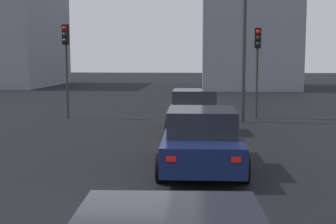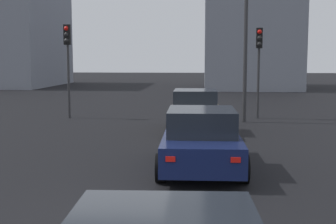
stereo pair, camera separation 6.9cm
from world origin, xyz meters
name	(u,v)px [view 2 (the right image)]	position (x,y,z in m)	size (l,w,h in m)	color
car_beige_left_lead	(195,112)	(9.58, -1.51, 0.75)	(4.10, 2.03, 1.58)	tan
car_navy_left_second	(201,140)	(3.75, -1.76, 0.73)	(4.26, 2.11, 1.51)	#141E4C
traffic_light_near_left	(259,54)	(13.56, -4.28, 2.93)	(0.32, 0.29, 4.08)	#2D2D30
traffic_light_near_right	(67,51)	(13.01, 4.33, 3.04)	(0.32, 0.28, 4.23)	#2D2D30
street_lamp_kerbside	(246,17)	(12.31, -3.56, 4.47)	(0.56, 0.36, 7.62)	#2D2D30
building_facade_center	(24,29)	(37.42, 16.00, 5.60)	(12.81, 6.05, 11.21)	gray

